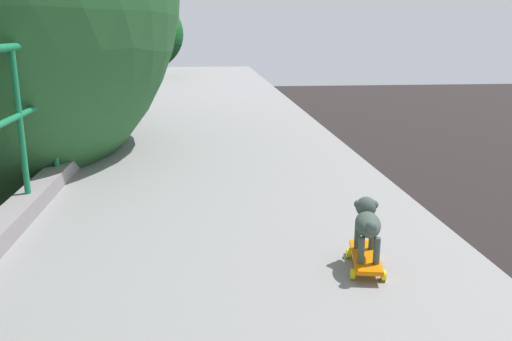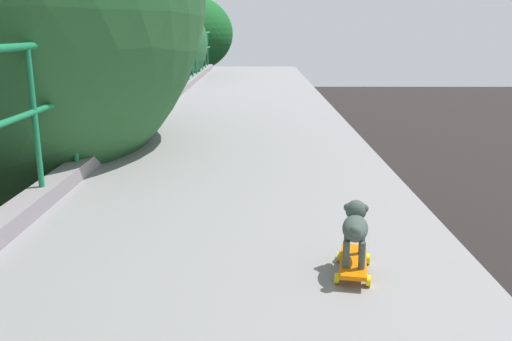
{
  "view_description": "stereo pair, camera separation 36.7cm",
  "coord_description": "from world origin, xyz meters",
  "views": [
    {
      "loc": [
        1.08,
        -1.1,
        6.38
      ],
      "look_at": [
        1.42,
        2.44,
        5.44
      ],
      "focal_mm": 37.52,
      "sensor_mm": 36.0,
      "label": 1
    },
    {
      "loc": [
        1.44,
        -1.11,
        6.38
      ],
      "look_at": [
        1.42,
        2.44,
        5.44
      ],
      "focal_mm": 37.52,
      "sensor_mm": 36.0,
      "label": 2
    }
  ],
  "objects": [
    {
      "name": "roadside_tree_farthest",
      "position": [
        -1.82,
        24.14,
        6.12
      ],
      "size": [
        4.1,
        4.1,
        7.9
      ],
      "color": "brown",
      "rests_on": "ground"
    },
    {
      "name": "city_bus",
      "position": [
        -9.08,
        28.67,
        1.93
      ],
      "size": [
        2.73,
        11.91,
        3.41
      ],
      "color": "#204991",
      "rests_on": "ground"
    },
    {
      "name": "small_dog",
      "position": [
        1.97,
        1.65,
        5.34
      ],
      "size": [
        0.19,
        0.37,
        0.31
      ],
      "color": "#3E4B44",
      "rests_on": "toy_skateboard"
    },
    {
      "name": "toy_skateboard",
      "position": [
        1.97,
        1.63,
        5.12
      ],
      "size": [
        0.25,
        0.46,
        0.08
      ],
      "color": "orange",
      "rests_on": "overpass_deck"
    },
    {
      "name": "roadside_tree_far",
      "position": [
        -2.2,
        14.49,
        5.94
      ],
      "size": [
        4.34,
        4.34,
        7.69
      ],
      "color": "brown",
      "rests_on": "ground"
    }
  ]
}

